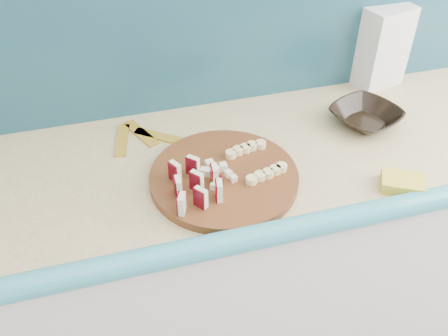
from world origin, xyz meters
TOP-DOWN VIEW (x-y plane):
  - kitchen_counter at (0.10, 1.50)m, footprint 2.20×0.63m
  - backsplash at (0.10, 1.79)m, footprint 2.20×0.02m
  - cutting_board at (-0.06, 1.41)m, footprint 0.46×0.46m
  - apple_wedges at (-0.15, 1.36)m, footprint 0.12×0.17m
  - apple_chunks at (-0.09, 1.40)m, footprint 0.06×0.07m
  - banana_slices at (0.03, 1.43)m, footprint 0.14×0.16m
  - brown_bowl at (0.41, 1.55)m, footprint 0.26×0.26m
  - flour_bag at (0.56, 1.76)m, footprint 0.17×0.14m
  - sponge at (0.37, 1.26)m, footprint 0.13×0.12m
  - banana_peel at (-0.24, 1.66)m, footprint 0.20×0.17m

SIDE VIEW (x-z plane):
  - kitchen_counter at x=0.10m, z-range 0.00..0.91m
  - banana_peel at x=-0.24m, z-range 0.91..0.92m
  - cutting_board at x=-0.06m, z-range 0.91..0.93m
  - sponge at x=0.37m, z-range 0.91..0.94m
  - brown_bowl at x=0.41m, z-range 0.91..0.96m
  - banana_slices at x=0.03m, z-range 0.93..0.95m
  - apple_chunks at x=-0.09m, z-range 0.93..0.95m
  - apple_wedges at x=-0.15m, z-range 0.93..0.99m
  - flour_bag at x=0.56m, z-range 0.91..1.17m
  - backsplash at x=0.10m, z-range 0.91..1.41m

